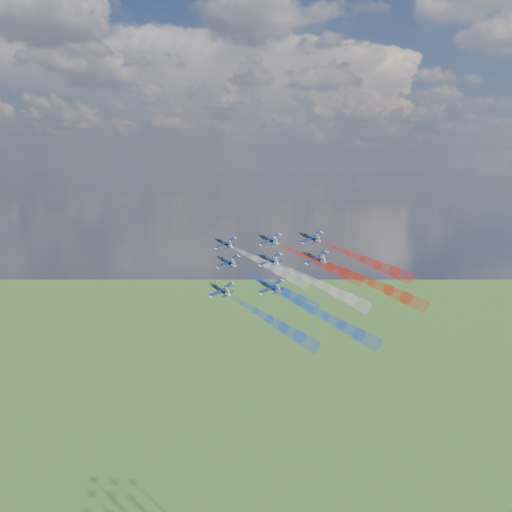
# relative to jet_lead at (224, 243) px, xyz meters

# --- Properties ---
(jet_lead) EXTENTS (13.40, 13.08, 7.42)m
(jet_lead) POSITION_rel_jet_lead_xyz_m (0.00, 0.00, 0.00)
(jet_lead) COLOR black
(trail_lead) EXTENTS (28.34, 25.06, 10.74)m
(trail_lead) POSITION_rel_jet_lead_xyz_m (16.32, -13.56, -4.03)
(trail_lead) COLOR white
(jet_inner_left) EXTENTS (13.40, 13.08, 7.42)m
(jet_inner_left) POSITION_rel_jet_lead_xyz_m (4.01, -12.08, -3.91)
(jet_inner_left) COLOR black
(trail_inner_left) EXTENTS (28.34, 25.06, 10.74)m
(trail_inner_left) POSITION_rel_jet_lead_xyz_m (20.33, -25.64, -7.94)
(trail_inner_left) COLOR blue
(jet_inner_right) EXTENTS (13.40, 13.08, 7.42)m
(jet_inner_right) POSITION_rel_jet_lead_xyz_m (14.52, -1.06, 1.65)
(jet_inner_right) COLOR black
(trail_inner_right) EXTENTS (28.34, 25.06, 10.74)m
(trail_inner_right) POSITION_rel_jet_lead_xyz_m (30.84, -14.62, -2.38)
(trail_inner_right) COLOR red
(jet_outer_left) EXTENTS (13.40, 13.08, 7.42)m
(jet_outer_left) POSITION_rel_jet_lead_xyz_m (5.79, -25.55, -9.66)
(jet_outer_left) COLOR black
(trail_outer_left) EXTENTS (28.34, 25.06, 10.74)m
(trail_outer_left) POSITION_rel_jet_lead_xyz_m (22.11, -39.11, -13.69)
(trail_outer_left) COLOR blue
(jet_center_third) EXTENTS (13.40, 13.08, 7.42)m
(jet_center_third) POSITION_rel_jet_lead_xyz_m (16.87, -12.68, -2.83)
(jet_center_third) COLOR black
(trail_center_third) EXTENTS (28.34, 25.06, 10.74)m
(trail_center_third) POSITION_rel_jet_lead_xyz_m (33.19, -26.24, -6.86)
(trail_center_third) COLOR white
(jet_outer_right) EXTENTS (13.40, 13.08, 7.42)m
(jet_outer_right) POSITION_rel_jet_lead_xyz_m (27.46, -0.76, 2.53)
(jet_outer_right) COLOR black
(trail_outer_right) EXTENTS (28.34, 25.06, 10.74)m
(trail_outer_right) POSITION_rel_jet_lead_xyz_m (43.78, -14.32, -1.50)
(trail_outer_right) COLOR red
(jet_rear_left) EXTENTS (13.40, 13.08, 7.42)m
(jet_rear_left) POSITION_rel_jet_lead_xyz_m (19.76, -25.73, -8.18)
(jet_rear_left) COLOR black
(trail_rear_left) EXTENTS (28.34, 25.06, 10.74)m
(trail_rear_left) POSITION_rel_jet_lead_xyz_m (36.08, -39.29, -12.21)
(trail_rear_left) COLOR blue
(jet_rear_right) EXTENTS (13.40, 13.08, 7.42)m
(jet_rear_right) POSITION_rel_jet_lead_xyz_m (30.43, -13.97, -1.60)
(jet_rear_right) COLOR black
(trail_rear_right) EXTENTS (28.34, 25.06, 10.74)m
(trail_rear_right) POSITION_rel_jet_lead_xyz_m (46.75, -27.53, -5.63)
(trail_rear_right) COLOR red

